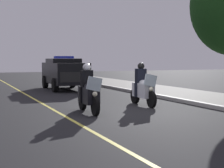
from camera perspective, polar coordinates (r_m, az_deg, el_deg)
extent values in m
plane|color=black|center=(12.48, 2.46, -4.53)|extent=(80.00, 80.00, 0.00)
cube|color=#B7B5AD|center=(14.25, 14.90, -3.29)|extent=(48.00, 0.24, 0.15)
cube|color=#E0D14C|center=(11.70, -7.74, -5.13)|extent=(48.00, 0.12, 0.01)
cylinder|color=black|center=(11.55, -2.72, -3.63)|extent=(0.64, 0.14, 0.64)
cylinder|color=black|center=(12.97, -4.80, -2.80)|extent=(0.64, 0.16, 0.64)
cube|color=black|center=(12.20, -3.80, -1.80)|extent=(1.21, 0.48, 0.56)
ellipsoid|color=black|center=(12.13, -3.74, -0.41)|extent=(0.57, 0.34, 0.24)
cube|color=silver|center=(11.57, -2.89, 0.02)|extent=(0.08, 0.56, 0.53)
sphere|color=#F9F4CC|center=(11.54, -2.79, -1.64)|extent=(0.17, 0.17, 0.17)
sphere|color=red|center=(11.65, -3.83, -0.30)|extent=(0.09, 0.09, 0.09)
sphere|color=#1933F2|center=(11.75, -2.34, -0.26)|extent=(0.09, 0.09, 0.09)
cube|color=black|center=(12.38, -4.13, 0.88)|extent=(0.29, 0.41, 0.60)
cube|color=black|center=(12.42, -3.15, -1.70)|extent=(0.18, 0.15, 0.56)
cube|color=black|center=(12.31, -4.93, -1.76)|extent=(0.18, 0.15, 0.56)
sphere|color=silver|center=(12.34, -4.11, 2.73)|extent=(0.28, 0.28, 0.28)
cylinder|color=black|center=(13.51, 6.42, -2.53)|extent=(0.64, 0.14, 0.64)
cylinder|color=black|center=(14.85, 3.75, -1.92)|extent=(0.64, 0.16, 0.64)
cube|color=silver|center=(14.13, 5.06, -1.01)|extent=(1.21, 0.48, 0.56)
ellipsoid|color=silver|center=(14.06, 5.16, 0.19)|extent=(0.57, 0.34, 0.24)
cube|color=silver|center=(13.53, 6.25, 0.58)|extent=(0.08, 0.56, 0.53)
sphere|color=#F9F4CC|center=(13.50, 6.35, -0.83)|extent=(0.17, 0.17, 0.17)
sphere|color=red|center=(13.58, 5.39, 0.31)|extent=(0.09, 0.09, 0.09)
sphere|color=#1933F2|center=(13.73, 6.59, 0.34)|extent=(0.09, 0.09, 0.09)
cube|color=black|center=(14.29, 4.67, 1.30)|extent=(0.29, 0.41, 0.60)
cube|color=black|center=(14.37, 5.48, -0.93)|extent=(0.18, 0.15, 0.56)
cube|color=black|center=(14.19, 4.04, -0.98)|extent=(0.18, 0.15, 0.56)
sphere|color=black|center=(14.26, 4.72, 2.90)|extent=(0.28, 0.28, 0.28)
cube|color=black|center=(21.78, -7.73, 1.79)|extent=(4.96, 2.06, 1.24)
cube|color=black|center=(22.06, -7.92, 3.64)|extent=(2.46, 1.83, 0.36)
cube|color=#2633D8|center=(21.86, -7.81, 4.32)|extent=(0.32, 1.21, 0.14)
cube|color=black|center=(19.46, -6.10, 1.13)|extent=(0.17, 1.62, 0.56)
cylinder|color=black|center=(20.55, -4.27, -0.04)|extent=(0.81, 0.31, 0.80)
cylinder|color=black|center=(20.11, -9.19, -0.18)|extent=(0.81, 0.31, 0.80)
cylinder|color=black|center=(23.53, -6.45, 0.46)|extent=(0.81, 0.31, 0.80)
cylinder|color=black|center=(23.15, -10.76, 0.35)|extent=(0.81, 0.31, 0.80)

